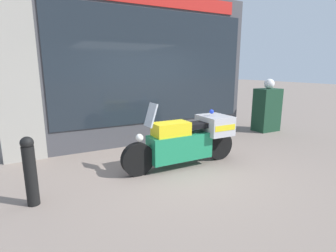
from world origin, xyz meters
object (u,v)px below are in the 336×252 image
object	(u,v)px
street_bollard	(30,170)
white_helmet	(269,84)
paramedic_motorcycle	(189,138)
utility_cabinet	(267,110)

from	to	relation	value
street_bollard	white_helmet	bearing A→B (deg)	14.52
paramedic_motorcycle	street_bollard	xyz separation A→B (m)	(-2.78, -0.30, -0.03)
paramedic_motorcycle	white_helmet	distance (m)	3.97
utility_cabinet	street_bollard	bearing A→B (deg)	-165.13
paramedic_motorcycle	street_bollard	size ratio (longest dim) A/B	2.45
paramedic_motorcycle	utility_cabinet	distance (m)	3.93
utility_cabinet	white_helmet	world-z (taller)	white_helmet
white_helmet	utility_cabinet	bearing A→B (deg)	48.99
white_helmet	street_bollard	distance (m)	6.67
utility_cabinet	street_bollard	xyz separation A→B (m)	(-6.44, -1.71, -0.13)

